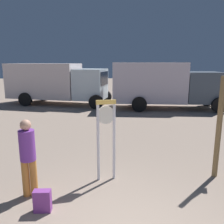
{
  "coord_description": "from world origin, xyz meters",
  "views": [
    {
      "loc": [
        -0.35,
        -3.06,
        2.9
      ],
      "look_at": [
        -0.14,
        4.9,
        1.2
      ],
      "focal_mm": 37.57,
      "sensor_mm": 36.0,
      "label": 1
    }
  ],
  "objects": [
    {
      "name": "standing_clock",
      "position": [
        -0.35,
        2.41,
        1.27
      ],
      "size": [
        0.48,
        0.18,
        2.02
      ],
      "color": "silver",
      "rests_on": "ground_plane"
    },
    {
      "name": "person_near_clock",
      "position": [
        -2.03,
        1.69,
        0.97
      ],
      "size": [
        0.33,
        0.33,
        1.73
      ],
      "color": "orange",
      "rests_on": "ground_plane"
    },
    {
      "name": "backpack",
      "position": [
        -1.61,
        1.12,
        0.22
      ],
      "size": [
        0.33,
        0.21,
        0.45
      ],
      "color": "#843B93",
      "rests_on": "ground_plane"
    },
    {
      "name": "box_truck_near",
      "position": [
        3.19,
        11.57,
        1.57
      ],
      "size": [
        6.87,
        3.06,
        2.88
      ],
      "color": "silver",
      "rests_on": "ground_plane"
    },
    {
      "name": "box_truck_far",
      "position": [
        -3.84,
        13.38,
        1.56
      ],
      "size": [
        7.35,
        4.11,
        2.81
      ],
      "color": "silver",
      "rests_on": "ground_plane"
    }
  ]
}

